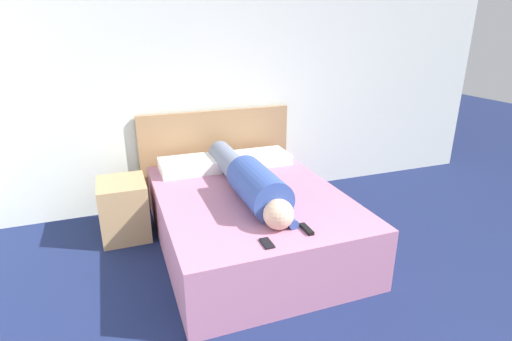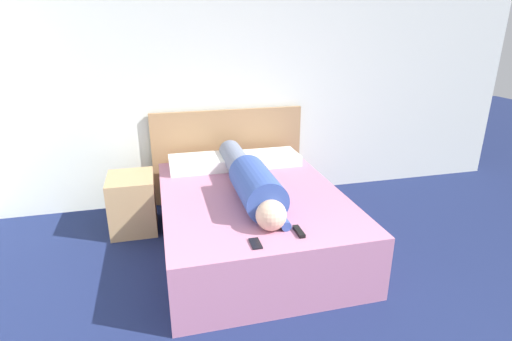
{
  "view_description": "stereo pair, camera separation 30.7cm",
  "coord_description": "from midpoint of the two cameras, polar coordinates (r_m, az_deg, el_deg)",
  "views": [
    {
      "loc": [
        -1.15,
        -0.71,
        1.8
      ],
      "look_at": [
        -0.15,
        2.0,
        0.74
      ],
      "focal_mm": 28.0,
      "sensor_mm": 36.0,
      "label": 1
    },
    {
      "loc": [
        -0.86,
        -0.8,
        1.8
      ],
      "look_at": [
        -0.15,
        2.0,
        0.74
      ],
      "focal_mm": 28.0,
      "sensor_mm": 36.0,
      "label": 2
    }
  ],
  "objects": [
    {
      "name": "wall_back",
      "position": [
        4.17,
        -6.41,
        13.17
      ],
      "size": [
        6.3,
        0.06,
        2.6
      ],
      "color": "silver",
      "rests_on": "ground_plane"
    },
    {
      "name": "bed",
      "position": [
        3.4,
        -3.45,
        -7.1
      ],
      "size": [
        1.46,
        1.91,
        0.49
      ],
      "color": "#B2708E",
      "rests_on": "ground_plane"
    },
    {
      "name": "headboard",
      "position": [
        4.24,
        -7.67,
        1.99
      ],
      "size": [
        1.58,
        0.04,
        0.98
      ],
      "color": "#A37A51",
      "rests_on": "ground_plane"
    },
    {
      "name": "nightstand",
      "position": [
        3.79,
        -20.59,
        -5.18
      ],
      "size": [
        0.4,
        0.48,
        0.52
      ],
      "color": "tan",
      "rests_on": "ground_plane"
    },
    {
      "name": "person_lying",
      "position": [
        3.21,
        -3.73,
        -1.41
      ],
      "size": [
        0.31,
        1.6,
        0.31
      ],
      "color": "#DBB293",
      "rests_on": "bed"
    },
    {
      "name": "pillow_near_headboard",
      "position": [
        3.85,
        -11.79,
        0.67
      ],
      "size": [
        0.54,
        0.38,
        0.11
      ],
      "color": "white",
      "rests_on": "bed"
    },
    {
      "name": "pillow_second",
      "position": [
        4.01,
        -1.35,
        1.83
      ],
      "size": [
        0.52,
        0.38,
        0.1
      ],
      "color": "white",
      "rests_on": "bed"
    },
    {
      "name": "tv_remote",
      "position": [
        2.72,
        4.01,
        -8.43
      ],
      "size": [
        0.04,
        0.15,
        0.02
      ],
      "color": "black",
      "rests_on": "bed"
    },
    {
      "name": "cell_phone",
      "position": [
        2.56,
        -1.92,
        -10.43
      ],
      "size": [
        0.06,
        0.13,
        0.01
      ],
      "color": "black",
      "rests_on": "bed"
    }
  ]
}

